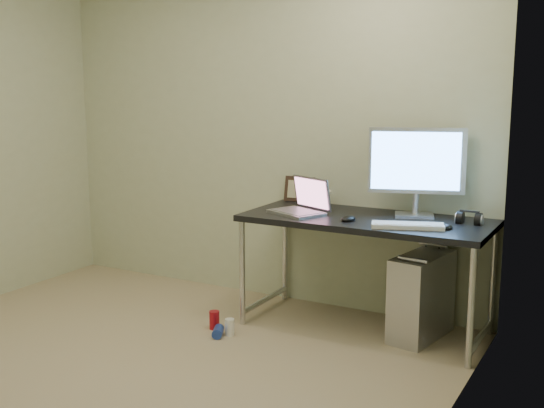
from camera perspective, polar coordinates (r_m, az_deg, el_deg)
The scene contains 18 objects.
floor at distance 3.97m, azimuth -13.65°, elevation -14.00°, with size 3.50×3.50×0.00m, color tan.
wall_back at distance 5.06m, azimuth -0.78°, elevation 6.13°, with size 3.50×0.02×2.50m, color beige.
wall_right at distance 2.77m, azimuth 13.06°, elevation 2.50°, with size 0.02×3.50×2.50m, color beige.
desk at distance 4.43m, azimuth 7.88°, elevation -2.13°, with size 1.58×0.69×0.75m.
tower_computer at distance 4.45m, azimuth 12.41°, elevation -7.53°, with size 0.31×0.55×0.57m.
cable_a at distance 4.67m, azimuth 12.78°, elevation -5.07°, with size 0.01×0.01×0.70m, color black.
cable_b at distance 4.63m, azimuth 13.78°, elevation -5.48°, with size 0.01×0.01×0.72m, color black.
can_red at distance 4.57m, azimuth -4.84°, elevation -9.64°, with size 0.07×0.07×0.12m, color #A80F1D.
can_white at distance 4.45m, azimuth -3.56°, elevation -10.25°, with size 0.06×0.06×0.11m, color white.
can_blue at distance 4.45m, azimuth -4.54°, elevation -10.60°, with size 0.07×0.07×0.12m, color #213DA5.
laptop at distance 4.51m, azimuth 2.56°, elevation -0.07°, with size 0.42×0.39×0.24m.
monitor at distance 4.45m, azimuth 12.00°, elevation 3.22°, with size 0.59×0.25×0.57m.
keyboard at distance 4.14m, azimuth 11.28°, elevation -1.78°, with size 0.43×0.14×0.03m, color white.
mouse_right at distance 4.16m, azimuth 14.41°, elevation -1.78°, with size 0.07×0.11×0.04m, color black.
mouse_left at distance 4.29m, azimuth 6.42°, elevation -1.12°, with size 0.08×0.12×0.04m, color black.
headphones at distance 4.35m, azimuth 16.18°, elevation -1.23°, with size 0.15×0.09×0.10m.
picture_frame at distance 4.94m, azimuth 2.33°, elevation 1.25°, with size 0.23×0.03×0.18m, color black.
webcam at distance 4.79m, azimuth 4.71°, elevation 0.85°, with size 0.04×0.03×0.11m.
Camera 1 is at (2.49, -2.65, 1.61)m, focal length 45.00 mm.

